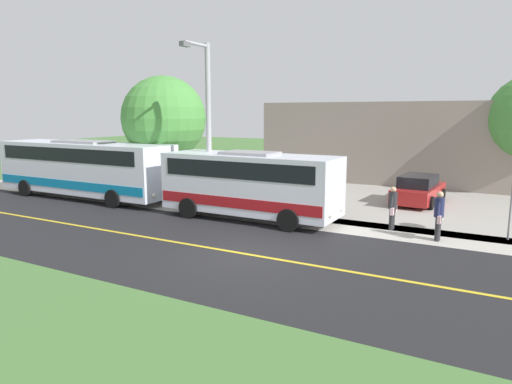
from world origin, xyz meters
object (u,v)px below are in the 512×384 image
Objects in this scene: parked_car_near at (418,190)px; tree_curbside at (164,119)px; commercial_building at (439,141)px; pedestrian_waiting at (393,207)px; street_light_pole at (207,120)px; shuttle_bus_front at (250,182)px; transit_bus_rear at (85,167)px; pedestrian_with_bags at (439,214)px.

parked_car_near is 0.69× the size of tree_curbside.
parked_car_near is 9.93m from commercial_building.
street_light_pole reaches higher than pedestrian_waiting.
shuttle_bus_front is 3.58m from street_light_pole.
shuttle_bus_front is 0.72× the size of transit_bus_rear.
tree_curbside is at bearing -100.19° from pedestrian_with_bags.
street_light_pole is at bearing -98.22° from shuttle_bus_front.
street_light_pole is 1.69× the size of parked_car_near.
pedestrian_with_bags is at bearing 79.81° from tree_curbside.
pedestrian_with_bags is at bearing 64.69° from pedestrian_waiting.
shuttle_bus_front is 10.23m from transit_bus_rear.
transit_bus_rear reaches higher than pedestrian_with_bags.
parked_car_near is at bearing 2.59° from commercial_building.
shuttle_bus_front is 17.72m from commercial_building.
street_light_pole is at bearing -25.09° from commercial_building.
transit_bus_rear reaches higher than pedestrian_waiting.
shuttle_bus_front is at bearing 81.78° from street_light_pole.
pedestrian_waiting is at bearing 95.20° from street_light_pole.
parked_car_near is at bearing 108.46° from tree_curbside.
pedestrian_with_bags is 16.88m from commercial_building.
street_light_pole reaches higher than tree_curbside.
transit_bus_rear is (-0.06, -10.23, 0.10)m from shuttle_bus_front.
parked_car_near is (-6.80, 8.18, -3.51)m from street_light_pole.
pedestrian_with_bags is at bearing 91.81° from shuttle_bus_front.
parked_car_near is at bearing -179.37° from pedestrian_waiting.
commercial_building is at bearing 137.29° from transit_bus_rear.
commercial_building is (-14.00, 12.35, -1.62)m from tree_curbside.
transit_bus_rear is 4.95m from tree_curbside.
pedestrian_waiting is 0.26× the size of tree_curbside.
tree_curbside is at bearing -41.42° from commercial_building.
pedestrian_waiting is at bearing 100.74° from shuttle_bus_front.
parked_car_near is (-6.91, -1.89, -0.29)m from pedestrian_with_bags.
shuttle_bus_front is 0.36× the size of commercial_building.
pedestrian_with_bags is 7.17m from parked_car_near.
shuttle_bus_front is at bearing -79.26° from pedestrian_waiting.
street_light_pole reaches higher than transit_bus_rear.
parked_car_near is at bearing 141.23° from shuttle_bus_front.
tree_curbside is (-2.53, -4.61, 0.03)m from street_light_pole.
pedestrian_with_bags is (-0.19, 17.86, -0.72)m from transit_bus_rear.
transit_bus_rear is 6.01× the size of pedestrian_with_bags.
street_light_pole is at bearing 61.26° from tree_curbside.
pedestrian_with_bags is at bearing 89.37° from street_light_pole.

